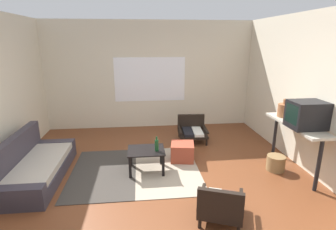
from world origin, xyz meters
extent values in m
plane|color=brown|center=(0.00, 0.00, 0.00)|extent=(7.80, 7.80, 0.00)
cube|color=beige|center=(0.00, 3.06, 1.35)|extent=(5.60, 0.12, 2.70)
cube|color=white|center=(0.00, 3.00, 1.25)|extent=(1.79, 0.01, 1.11)
cube|color=beige|center=(2.66, 0.30, 1.35)|extent=(0.12, 6.60, 2.70)
cube|color=#38332D|center=(-0.94, 0.53, 0.01)|extent=(1.11, 1.83, 0.01)
cube|color=gray|center=(0.17, 0.53, 0.01)|extent=(1.11, 1.83, 0.01)
cube|color=#38333D|center=(-1.98, 0.45, 0.11)|extent=(0.79, 1.87, 0.22)
cube|color=#B2A899|center=(-1.95, 0.45, 0.27)|extent=(0.69, 1.69, 0.10)
cube|color=#38333D|center=(-2.31, 0.45, 0.42)|extent=(0.15, 1.87, 0.61)
cube|color=#38333D|center=(-1.97, 1.29, 0.17)|extent=(0.79, 0.18, 0.34)
cube|color=#38333D|center=(-1.98, -0.40, 0.17)|extent=(0.79, 0.18, 0.34)
cube|color=black|center=(-0.19, 0.51, 0.39)|extent=(0.63, 0.53, 0.02)
cube|color=black|center=(-0.46, 0.73, 0.19)|extent=(0.04, 0.04, 0.38)
cube|color=black|center=(0.08, 0.73, 0.19)|extent=(0.04, 0.04, 0.38)
cube|color=black|center=(-0.46, 0.28, 0.19)|extent=(0.04, 0.04, 0.38)
cube|color=black|center=(0.08, 0.28, 0.19)|extent=(0.04, 0.04, 0.38)
cylinder|color=black|center=(1.15, 1.53, 0.08)|extent=(0.04, 0.04, 0.15)
cylinder|color=black|center=(0.61, 1.56, 0.08)|extent=(0.04, 0.04, 0.15)
cylinder|color=black|center=(1.18, 2.08, 0.08)|extent=(0.04, 0.04, 0.15)
cylinder|color=black|center=(0.64, 2.11, 0.08)|extent=(0.04, 0.04, 0.15)
cube|color=black|center=(0.89, 1.82, 0.18)|extent=(0.66, 0.67, 0.05)
cube|color=silver|center=(1.00, 1.79, 0.23)|extent=(0.24, 0.59, 0.06)
cube|color=black|center=(0.78, 1.81, 0.23)|extent=(0.24, 0.59, 0.06)
cube|color=black|center=(0.91, 2.11, 0.37)|extent=(0.63, 0.11, 0.34)
cube|color=black|center=(1.19, 1.80, 0.29)|extent=(0.08, 0.64, 0.04)
cube|color=black|center=(0.60, 1.84, 0.29)|extent=(0.08, 0.64, 0.04)
cylinder|color=black|center=(0.60, -0.53, 0.07)|extent=(0.04, 0.04, 0.13)
cylinder|color=black|center=(1.03, -0.70, 0.07)|extent=(0.04, 0.04, 0.13)
cylinder|color=black|center=(0.41, -1.03, 0.07)|extent=(0.04, 0.04, 0.13)
cylinder|color=black|center=(0.84, -1.19, 0.07)|extent=(0.04, 0.04, 0.13)
cube|color=black|center=(0.72, -0.86, 0.16)|extent=(0.72, 0.76, 0.05)
cube|color=beige|center=(0.64, -0.81, 0.21)|extent=(0.36, 0.58, 0.06)
cube|color=brown|center=(0.82, -0.88, 0.21)|extent=(0.36, 0.58, 0.06)
cube|color=black|center=(0.62, -1.12, 0.37)|extent=(0.53, 0.26, 0.37)
cube|color=black|center=(0.49, -0.77, 0.27)|extent=(0.26, 0.59, 0.04)
cube|color=black|center=(0.95, -0.95, 0.27)|extent=(0.26, 0.59, 0.04)
cube|color=#993D28|center=(0.51, 0.87, 0.17)|extent=(0.49, 0.49, 0.34)
cube|color=#B2AD9E|center=(2.35, 0.24, 0.85)|extent=(0.42, 1.41, 0.04)
cylinder|color=black|center=(2.35, -0.40, 0.42)|extent=(0.06, 0.06, 0.83)
cylinder|color=black|center=(2.35, 0.89, 0.42)|extent=(0.06, 0.06, 0.83)
cube|color=black|center=(2.35, 0.02, 1.09)|extent=(0.54, 0.42, 0.43)
cube|color=black|center=(2.08, 0.02, 1.11)|extent=(0.01, 0.33, 0.30)
cylinder|color=#935B38|center=(2.35, 0.65, 0.99)|extent=(0.26, 0.26, 0.23)
cylinder|color=#935B38|center=(2.35, 0.65, 1.15)|extent=(0.10, 0.10, 0.09)
cylinder|color=#194723|center=(-0.01, 0.45, 0.50)|extent=(0.07, 0.07, 0.19)
cylinder|color=#194723|center=(-0.01, 0.45, 0.62)|extent=(0.03, 0.03, 0.06)
cylinder|color=olive|center=(2.08, 0.29, 0.13)|extent=(0.31, 0.31, 0.27)
camera|label=1|loc=(-0.27, -3.67, 2.22)|focal=27.98mm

